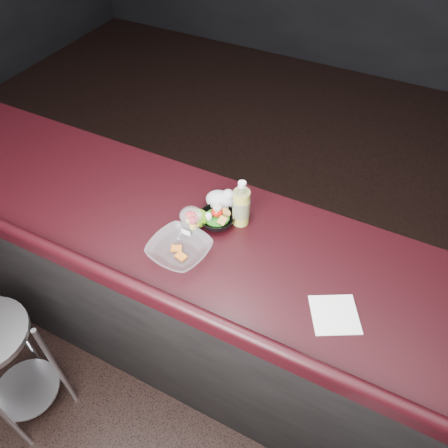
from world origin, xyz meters
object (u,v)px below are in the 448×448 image
(fruit_cup, at_px, (191,222))
(snack_bowl, at_px, (217,218))
(stool_left, at_px, (1,356))
(lemonade_bottle, at_px, (241,206))
(green_apple, at_px, (198,218))
(takeout_bowl, at_px, (179,250))

(fruit_cup, height_order, snack_bowl, fruit_cup)
(stool_left, distance_m, snack_bowl, 1.14)
(lemonade_bottle, relative_size, snack_bowl, 1.16)
(green_apple, relative_size, takeout_bowl, 0.33)
(stool_left, relative_size, green_apple, 8.59)
(takeout_bowl, bearing_deg, fruit_cup, 96.89)
(green_apple, xyz_separation_m, snack_bowl, (0.06, 0.04, -0.01))
(green_apple, bearing_deg, snack_bowl, 33.24)
(lemonade_bottle, relative_size, takeout_bowl, 0.84)
(stool_left, xyz_separation_m, lemonade_bottle, (0.78, 0.80, 0.58))
(snack_bowl, distance_m, takeout_bowl, 0.22)
(lemonade_bottle, distance_m, snack_bowl, 0.12)
(stool_left, bearing_deg, snack_bowl, 47.07)
(stool_left, height_order, snack_bowl, snack_bowl)
(green_apple, bearing_deg, lemonade_bottle, 32.45)
(stool_left, distance_m, takeout_bowl, 0.98)
(green_apple, bearing_deg, fruit_cup, -91.88)
(lemonade_bottle, height_order, fruit_cup, lemonade_bottle)
(fruit_cup, bearing_deg, lemonade_bottle, 44.24)
(takeout_bowl, bearing_deg, lemonade_bottle, 63.16)
(lemonade_bottle, distance_m, green_apple, 0.18)
(fruit_cup, distance_m, snack_bowl, 0.12)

